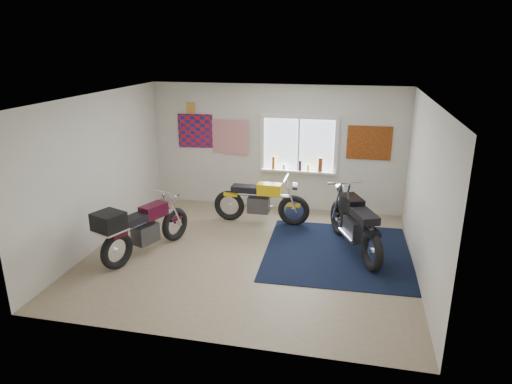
% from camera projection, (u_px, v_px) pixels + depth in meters
% --- Properties ---
extents(ground, '(5.50, 5.50, 0.00)m').
position_uv_depth(ground, '(250.00, 254.00, 7.95)').
color(ground, '#9E896B').
rests_on(ground, ground).
extents(room_shell, '(5.50, 5.50, 5.50)m').
position_uv_depth(room_shell, '(250.00, 163.00, 7.44)').
color(room_shell, white).
rests_on(room_shell, ground).
extents(navy_rug, '(2.58, 2.67, 0.01)m').
position_uv_depth(navy_rug, '(337.00, 252.00, 8.02)').
color(navy_rug, black).
rests_on(navy_rug, ground).
extents(window_assembly, '(1.66, 0.17, 1.26)m').
position_uv_depth(window_assembly, '(299.00, 148.00, 9.71)').
color(window_assembly, white).
rests_on(window_assembly, room_shell).
extents(oil_bottles, '(1.09, 0.09, 0.30)m').
position_uv_depth(oil_bottles, '(305.00, 165.00, 9.72)').
color(oil_bottles, '#974916').
rests_on(oil_bottles, window_assembly).
extents(flag_display, '(1.60, 0.10, 1.17)m').
position_uv_depth(flag_display, '(191.00, 108.00, 9.96)').
color(flag_display, red).
rests_on(flag_display, room_shell).
extents(triumph_poster, '(0.90, 0.03, 0.70)m').
position_uv_depth(triumph_poster, '(369.00, 143.00, 9.37)').
color(triumph_poster, '#A54C14').
rests_on(triumph_poster, room_shell).
extents(yellow_triumph, '(1.98, 0.59, 1.00)m').
position_uv_depth(yellow_triumph, '(261.00, 202.00, 9.23)').
color(yellow_triumph, black).
rests_on(yellow_triumph, ground).
extents(black_chrome_bike, '(1.02, 2.05, 1.12)m').
position_uv_depth(black_chrome_bike, '(355.00, 225.00, 7.95)').
color(black_chrome_bike, black).
rests_on(black_chrome_bike, navy_rug).
extents(maroon_tourer, '(1.03, 1.93, 1.01)m').
position_uv_depth(maroon_tourer, '(140.00, 228.00, 7.72)').
color(maroon_tourer, black).
rests_on(maroon_tourer, ground).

